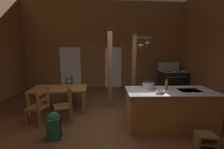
% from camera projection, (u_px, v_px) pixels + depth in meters
% --- Properties ---
extents(ground_plane, '(8.69, 8.64, 0.10)m').
position_uv_depth(ground_plane, '(112.00, 124.00, 4.00)').
color(ground_plane, brown).
extents(wall_back, '(8.69, 0.14, 4.30)m').
position_uv_depth(wall_back, '(106.00, 45.00, 7.57)').
color(wall_back, brown).
rests_on(wall_back, ground_plane).
extents(glazed_door_back_left, '(1.00, 0.01, 2.05)m').
position_uv_depth(glazed_door_back_left, '(71.00, 68.00, 7.54)').
color(glazed_door_back_left, white).
rests_on(glazed_door_back_left, ground_plane).
extents(glazed_panel_back_right, '(0.84, 0.01, 2.05)m').
position_uv_depth(glazed_panel_back_right, '(113.00, 68.00, 7.71)').
color(glazed_panel_back_right, white).
rests_on(glazed_panel_back_right, ground_plane).
extents(kitchen_island, '(2.21, 1.08, 0.94)m').
position_uv_depth(kitchen_island, '(169.00, 108.00, 3.78)').
color(kitchen_island, olive).
rests_on(kitchen_island, ground_plane).
extents(stove_range, '(1.21, 0.91, 1.32)m').
position_uv_depth(stove_range, '(172.00, 80.00, 7.23)').
color(stove_range, '#252525').
rests_on(stove_range, ground_plane).
extents(support_post_with_pot_rack, '(0.66, 0.26, 2.65)m').
position_uv_depth(support_post_with_pot_rack, '(135.00, 64.00, 5.37)').
color(support_post_with_pot_rack, brown).
rests_on(support_post_with_pot_rack, ground_plane).
extents(support_post_center, '(0.14, 0.14, 2.65)m').
position_uv_depth(support_post_center, '(110.00, 69.00, 4.88)').
color(support_post_center, brown).
rests_on(support_post_center, ground_plane).
extents(step_stool, '(0.41, 0.35, 0.30)m').
position_uv_depth(step_stool, '(206.00, 140.00, 2.95)').
color(step_stool, brown).
rests_on(step_stool, ground_plane).
extents(dining_table, '(1.72, 0.94, 0.74)m').
position_uv_depth(dining_table, '(59.00, 90.00, 4.77)').
color(dining_table, olive).
rests_on(dining_table, ground_plane).
extents(ladderback_chair_near_window, '(0.57, 0.57, 0.95)m').
position_uv_depth(ladderback_chair_near_window, '(65.00, 105.00, 4.03)').
color(ladderback_chair_near_window, brown).
rests_on(ladderback_chair_near_window, ground_plane).
extents(ladderback_chair_by_post, '(0.57, 0.57, 0.95)m').
position_uv_depth(ladderback_chair_by_post, '(73.00, 89.00, 5.68)').
color(ladderback_chair_by_post, brown).
rests_on(ladderback_chair_by_post, ground_plane).
extents(ladderback_chair_at_table_end, '(0.55, 0.55, 0.95)m').
position_uv_depth(ladderback_chair_at_table_end, '(39.00, 107.00, 3.92)').
color(ladderback_chair_at_table_end, brown).
rests_on(ladderback_chair_at_table_end, ground_plane).
extents(backpack, '(0.37, 0.38, 0.60)m').
position_uv_depth(backpack, '(54.00, 124.00, 3.27)').
color(backpack, '#1E5138').
rests_on(backpack, ground_plane).
extents(stockpot_on_counter, '(0.35, 0.29, 0.18)m').
position_uv_depth(stockpot_on_counter, '(148.00, 85.00, 3.86)').
color(stockpot_on_counter, '#B7BABF').
rests_on(stockpot_on_counter, kitchen_island).
extents(mixing_bowl_on_counter, '(0.18, 0.18, 0.06)m').
position_uv_depth(mixing_bowl_on_counter, '(160.00, 92.00, 3.44)').
color(mixing_bowl_on_counter, '#B2A893').
rests_on(mixing_bowl_on_counter, kitchen_island).
extents(bottle_tall_on_counter, '(0.07, 0.07, 0.28)m').
position_uv_depth(bottle_tall_on_counter, '(166.00, 85.00, 3.74)').
color(bottle_tall_on_counter, brown).
rests_on(bottle_tall_on_counter, kitchen_island).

